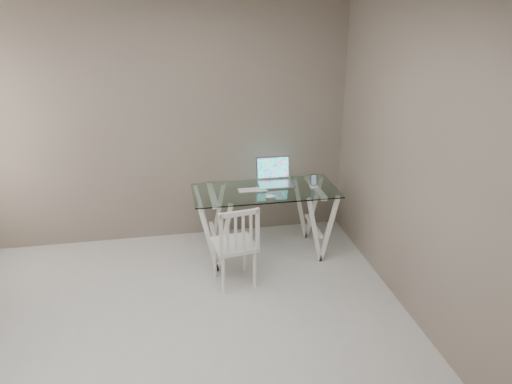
% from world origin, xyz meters
% --- Properties ---
extents(room, '(4.50, 4.52, 2.71)m').
position_xyz_m(room, '(-0.06, 0.02, 1.72)').
color(room, '#B1B0AA').
rests_on(room, ground).
extents(desk, '(1.50, 0.70, 0.75)m').
position_xyz_m(desk, '(0.96, 1.62, 0.38)').
color(desk, silver).
rests_on(desk, ground).
extents(chair, '(0.44, 0.44, 0.84)m').
position_xyz_m(chair, '(0.56, 1.03, 0.47)').
color(chair, silver).
rests_on(chair, ground).
extents(laptop, '(0.38, 0.31, 0.27)m').
position_xyz_m(laptop, '(1.10, 1.80, 0.81)').
color(laptop, '#BABBBF').
rests_on(laptop, desk).
extents(keyboard, '(0.30, 0.13, 0.01)m').
position_xyz_m(keyboard, '(0.82, 1.62, 0.75)').
color(keyboard, silver).
rests_on(keyboard, desk).
extents(mouse, '(0.10, 0.06, 0.03)m').
position_xyz_m(mouse, '(0.97, 1.39, 0.76)').
color(mouse, white).
rests_on(mouse, desk).
extents(phone_dock, '(0.08, 0.08, 0.14)m').
position_xyz_m(phone_dock, '(1.48, 1.60, 0.78)').
color(phone_dock, white).
rests_on(phone_dock, desk).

